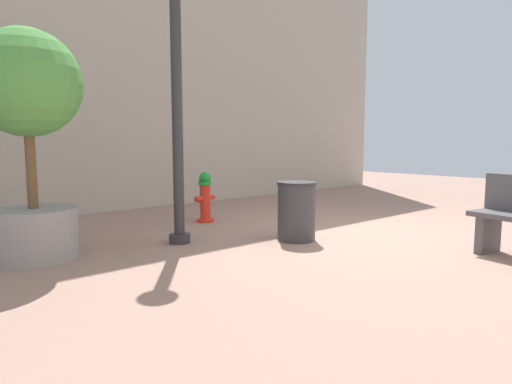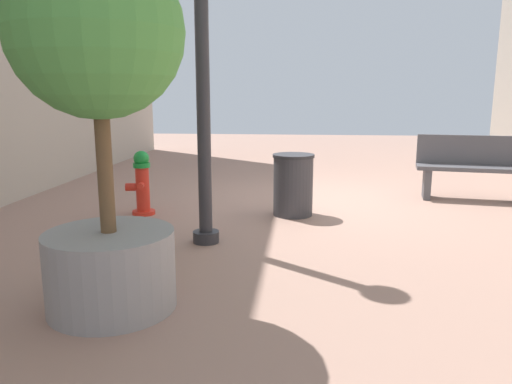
% 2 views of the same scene
% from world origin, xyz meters
% --- Properties ---
extents(ground_plane, '(23.40, 23.40, 0.00)m').
position_xyz_m(ground_plane, '(0.00, 0.00, 0.00)').
color(ground_plane, '#9E7A6B').
extents(fire_hydrant, '(0.37, 0.40, 0.84)m').
position_xyz_m(fire_hydrant, '(2.44, 1.08, 0.42)').
color(fire_hydrant, red).
rests_on(fire_hydrant, ground_plane).
extents(planter_tree, '(1.18, 1.18, 2.57)m').
position_xyz_m(planter_tree, '(1.75, 3.89, 1.58)').
color(planter_tree, gray).
rests_on(planter_tree, ground_plane).
extents(street_lamp, '(0.36, 0.36, 3.83)m').
position_xyz_m(street_lamp, '(1.37, 2.22, 2.38)').
color(street_lamp, '#2D2D33').
rests_on(street_lamp, ground_plane).
extents(trash_bin, '(0.54, 0.54, 0.80)m').
position_xyz_m(trash_bin, '(0.47, 0.92, 0.40)').
color(trash_bin, '#38383D').
rests_on(trash_bin, ground_plane).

